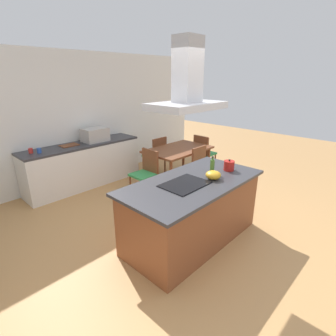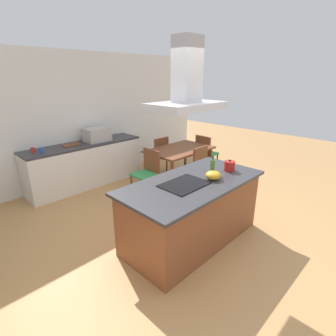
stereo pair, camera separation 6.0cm
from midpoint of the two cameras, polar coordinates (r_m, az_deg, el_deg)
name	(u,v)px [view 2 (the right image)]	position (r m, az deg, el deg)	size (l,w,h in m)	color
ground	(128,204)	(4.85, -8.44, -7.89)	(16.00, 16.00, 0.00)	tan
wall_back	(74,119)	(5.88, -19.66, 9.97)	(7.20, 0.10, 2.70)	white
kitchen_island	(192,211)	(3.67, 5.73, -9.29)	(2.05, 1.01, 0.90)	brown
cooktop	(184,184)	(3.36, 4.13, -3.56)	(0.60, 0.44, 0.01)	black
tea_kettle	(230,166)	(3.93, 13.74, 0.45)	(0.21, 0.15, 0.17)	#B21E19
olive_oil_bottle	(212,166)	(3.76, 10.15, 0.38)	(0.06, 0.06, 0.25)	#47722D
mixing_bowl	(213,175)	(3.56, 10.33, -1.57)	(0.21, 0.21, 0.11)	gold
back_counter	(86,164)	(5.76, -17.21, 0.78)	(2.43, 0.62, 0.90)	silver
countertop_microwave	(97,134)	(5.76, -14.99, 7.09)	(0.50, 0.38, 0.28)	#B2AFAA
coffee_mug_red	(33,150)	(5.31, -27.16, 3.51)	(0.08, 0.08, 0.09)	red
coffee_mug_blue	(41,150)	(5.25, -25.70, 3.58)	(0.08, 0.08, 0.09)	#2D56B2
cutting_board	(71,145)	(5.57, -20.10, 4.78)	(0.34, 0.24, 0.02)	brown
dining_table	(180,152)	(5.59, 2.86, 3.43)	(1.40, 0.90, 0.75)	brown
chair_facing_back_wall	(158,153)	(6.08, -1.84, 3.23)	(0.42, 0.42, 0.89)	#33934C
chair_facing_island	(204,167)	(5.24, 8.25, 0.31)	(0.42, 0.42, 0.89)	#33934C
chair_at_left_end	(148,170)	(5.03, -4.16, -0.38)	(0.42, 0.42, 0.89)	#33934C
chair_at_right_end	(205,151)	(6.32, 8.40, 3.67)	(0.42, 0.42, 0.89)	#33934C
range_hood	(187,87)	(3.09, 4.69, 17.29)	(0.90, 0.55, 0.78)	#ADADB2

